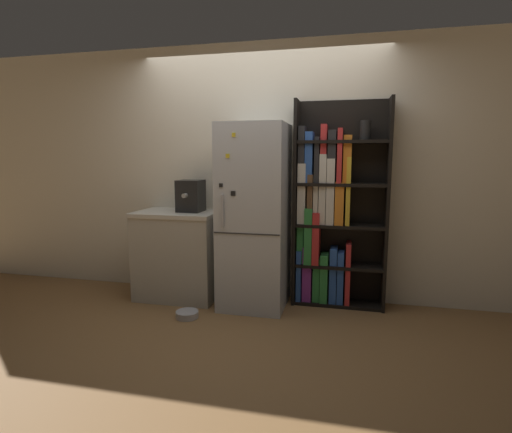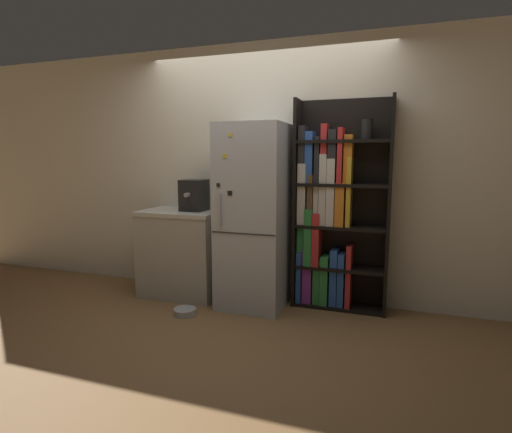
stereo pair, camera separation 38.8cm
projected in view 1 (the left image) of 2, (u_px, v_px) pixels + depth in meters
ground_plane at (252, 309)px, 3.87m from camera, size 16.00×16.00×0.00m
wall_back at (262, 172)px, 4.14m from camera, size 8.00×0.05×2.60m
refrigerator at (255, 217)px, 3.87m from camera, size 0.62×0.66×1.77m
bookshelf at (330, 212)px, 3.90m from camera, size 0.89×0.28×2.00m
kitchen_counter at (179, 254)px, 4.16m from camera, size 0.84×0.58×0.91m
espresso_machine at (191, 196)px, 4.07m from camera, size 0.24×0.31×0.32m
pet_bowl at (187, 314)px, 3.65m from camera, size 0.21×0.21×0.06m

